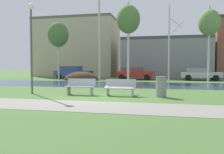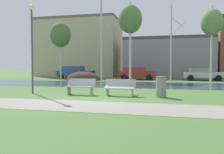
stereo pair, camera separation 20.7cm
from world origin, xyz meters
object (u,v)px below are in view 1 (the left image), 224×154
(trash_bin, at_px, (161,86))
(bench_left, at_px, (80,86))
(parked_van_nearest_blue, at_px, (73,72))
(seagull, at_px, (136,94))
(parked_sedan_second_red, at_px, (134,73))
(bench_right, at_px, (120,87))
(parked_hatch_third_silver, at_px, (200,74))
(streetlamp, at_px, (31,33))

(trash_bin, bearing_deg, bench_left, 179.38)
(trash_bin, xyz_separation_m, parked_van_nearest_blue, (-10.80, 15.03, 0.29))
(bench_left, bearing_deg, seagull, -5.55)
(bench_left, xyz_separation_m, parked_sedan_second_red, (1.13, 15.14, 0.30))
(bench_right, bearing_deg, trash_bin, -1.26)
(seagull, relative_size, parked_hatch_third_silver, 0.09)
(seagull, bearing_deg, bench_right, 161.24)
(bench_right, height_order, seagull, bench_right)
(bench_left, bearing_deg, parked_hatch_third_silver, 60.91)
(parked_hatch_third_silver, bearing_deg, parked_van_nearest_blue, -179.51)
(bench_left, relative_size, streetlamp, 0.32)
(bench_left, height_order, parked_van_nearest_blue, parked_van_nearest_blue)
(bench_right, relative_size, streetlamp, 0.32)
(parked_sedan_second_red, bearing_deg, parked_hatch_third_silver, -0.20)
(streetlamp, bearing_deg, seagull, -2.27)
(streetlamp, xyz_separation_m, parked_van_nearest_blue, (-3.65, 15.05, -2.56))
(parked_van_nearest_blue, bearing_deg, seagull, -57.91)
(streetlamp, relative_size, parked_sedan_second_red, 1.13)
(parked_van_nearest_blue, bearing_deg, bench_left, -66.51)
(trash_bin, bearing_deg, parked_sedan_second_red, 101.73)
(seagull, relative_size, parked_sedan_second_red, 0.09)
(bench_left, relative_size, seagull, 4.04)
(bench_right, bearing_deg, parked_van_nearest_blue, 120.15)
(streetlamp, height_order, parked_sedan_second_red, streetlamp)
(seagull, bearing_deg, parked_hatch_third_silver, 70.90)
(parked_van_nearest_blue, bearing_deg, bench_right, -59.85)
(bench_right, xyz_separation_m, streetlamp, (-5.06, -0.06, 2.91))
(parked_sedan_second_red, xyz_separation_m, parked_hatch_third_silver, (7.28, -0.03, -0.03))
(parked_van_nearest_blue, bearing_deg, streetlamp, -76.38)
(bench_right, distance_m, parked_van_nearest_blue, 17.34)
(parked_sedan_second_red, height_order, parked_hatch_third_silver, parked_sedan_second_red)
(seagull, bearing_deg, trash_bin, 11.75)
(streetlamp, xyz_separation_m, parked_sedan_second_red, (4.00, 15.20, -2.62))
(bench_right, xyz_separation_m, parked_sedan_second_red, (-1.06, 15.14, 0.30))
(parked_hatch_third_silver, bearing_deg, trash_bin, -105.22)
(parked_van_nearest_blue, xyz_separation_m, parked_hatch_third_silver, (14.92, 0.13, -0.09))
(streetlamp, bearing_deg, bench_right, 0.71)
(bench_right, xyz_separation_m, trash_bin, (2.09, -0.05, 0.06))
(bench_left, xyz_separation_m, streetlamp, (-2.87, -0.06, 2.91))
(bench_left, height_order, trash_bin, trash_bin)
(seagull, height_order, streetlamp, streetlamp)
(bench_right, xyz_separation_m, parked_van_nearest_blue, (-8.71, 14.99, 0.35))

